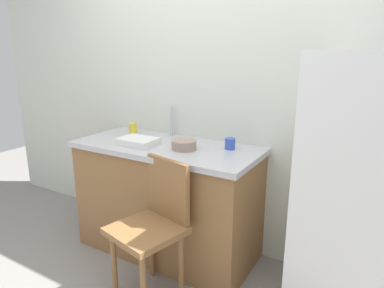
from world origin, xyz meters
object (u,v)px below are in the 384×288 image
Objects in this scene: terracotta_bowl at (184,145)px; cup_blue at (230,144)px; cup_yellow at (133,128)px; dish_tray at (138,141)px; chair at (154,223)px; refrigerator at (359,193)px.

cup_blue reaches higher than terracotta_bowl.
dish_tray is at bearing -44.46° from cup_yellow.
cup_blue is (0.28, 0.17, 0.01)m from terracotta_bowl.
dish_tray is 3.56× the size of cup_blue.
terracotta_bowl is at bearing 11.27° from dish_tray.
chair is at bearing -41.42° from dish_tray.
terracotta_bowl is 2.21× the size of cup_blue.
dish_tray is 0.67m from cup_blue.
cup_blue reaches higher than dish_tray.
refrigerator reaches higher than terracotta_bowl.
chair is at bearing -42.71° from cup_yellow.
chair is at bearing -156.92° from refrigerator.
refrigerator is 1.49m from dish_tray.
terracotta_bowl is 2.00× the size of cup_yellow.
cup_yellow reaches higher than terracotta_bowl.
chair is at bearing -85.02° from terracotta_bowl.
refrigerator is 1.76m from cup_yellow.
refrigerator reaches higher than cup_yellow.
terracotta_bowl reaches higher than chair.
chair is 10.22× the size of cup_yellow.
cup_blue is 0.90m from cup_yellow.
cup_yellow reaches higher than chair.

